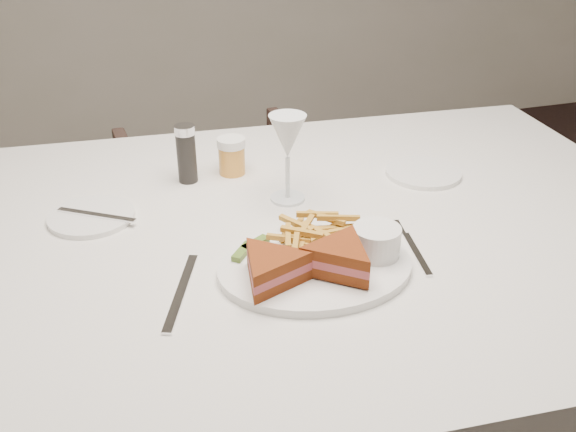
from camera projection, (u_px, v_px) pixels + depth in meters
The scene contains 3 objects.
table at pixel (281, 381), 1.36m from camera, with size 1.55×1.03×0.75m, color silver.
chair_far at pixel (225, 211), 2.15m from camera, with size 0.60×0.57×0.62m, color #4E3730.
table_setting at pixel (297, 224), 1.11m from camera, with size 0.85×0.61×0.18m.
Camera 1 is at (-0.66, -0.70, 1.34)m, focal length 40.00 mm.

